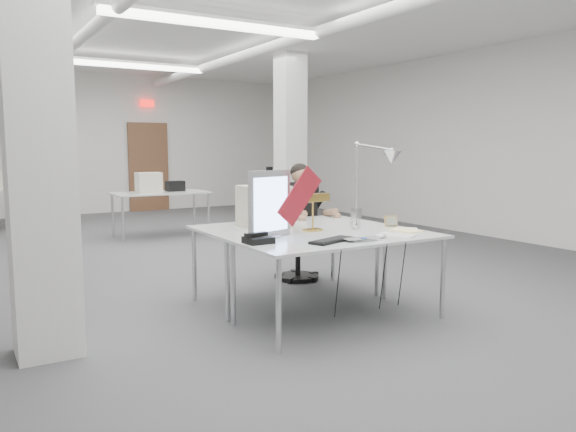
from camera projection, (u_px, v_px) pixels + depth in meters
name	position (u px, v px, depth m)	size (l,w,h in m)	color
room_shell	(219.00, 133.00, 6.97)	(10.04, 14.04, 3.24)	#454547
desk_main	(341.00, 238.00, 4.83)	(1.80, 0.90, 0.03)	silver
desk_second	(287.00, 226.00, 5.59)	(1.80, 0.90, 0.03)	silver
bg_desk_a	(160.00, 193.00, 9.62)	(1.60, 0.80, 0.03)	silver
bg_desk_b	(19.00, 189.00, 10.48)	(1.60, 0.80, 0.03)	silver
office_chair	(298.00, 238.00, 6.45)	(0.48, 0.48, 0.97)	black
seated_person	(300.00, 202.00, 6.36)	(0.43, 0.54, 0.81)	black
monitor	(270.00, 204.00, 4.78)	(0.46, 0.05, 0.57)	#A8A7AC
pennant	(300.00, 196.00, 4.88)	(0.51, 0.01, 0.21)	maroon
keyboard	(332.00, 240.00, 4.58)	(0.45, 0.15, 0.02)	black
laptop	(364.00, 240.00, 4.58)	(0.31, 0.20, 0.02)	#B0B0B5
mouse	(382.00, 236.00, 4.76)	(0.09, 0.06, 0.04)	silver
bankers_lamp	(313.00, 212.00, 5.16)	(0.31, 0.12, 0.35)	#CF8E40
desk_phone	(258.00, 240.00, 4.51)	(0.21, 0.19, 0.05)	black
picture_frame_left	(257.00, 230.00, 4.85)	(0.15, 0.01, 0.12)	#AF8A4B
picture_frame_right	(391.00, 221.00, 5.47)	(0.14, 0.01, 0.11)	tan
desk_clock	(355.00, 224.00, 5.28)	(0.10, 0.10, 0.03)	#B5B5BA
paper_stack_a	(396.00, 235.00, 4.91)	(0.22, 0.32, 0.01)	beige
paper_stack_b	(406.00, 230.00, 5.17)	(0.20, 0.28, 0.01)	#FFE898
paper_stack_c	(406.00, 229.00, 5.29)	(0.20, 0.14, 0.01)	white
beige_monitor	(264.00, 206.00, 5.44)	(0.42, 0.40, 0.40)	beige
architect_lamp	(372.00, 177.00, 5.74)	(0.25, 0.72, 0.93)	#B6B7BB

